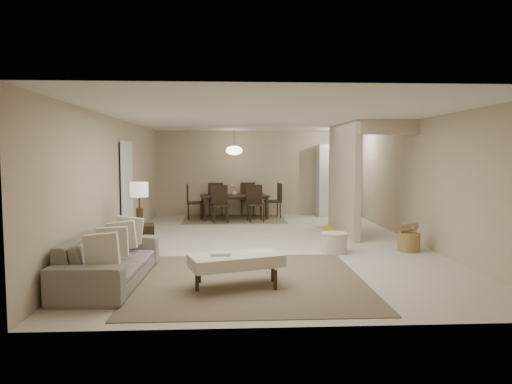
{
  "coord_description": "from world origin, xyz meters",
  "views": [
    {
      "loc": [
        -0.74,
        -9.07,
        1.77
      ],
      "look_at": [
        -0.27,
        -0.0,
        1.05
      ],
      "focal_mm": 32.0,
      "sensor_mm": 36.0,
      "label": 1
    }
  ],
  "objects": [
    {
      "name": "yellow_mat",
      "position": [
        1.88,
        1.91,
        0.01
      ],
      "size": [
        1.07,
        0.8,
        0.01
      ],
      "primitive_type": "cube",
      "rotation": [
        0.0,
        0.0,
        0.25
      ],
      "color": "yellow",
      "rests_on": "floor"
    },
    {
      "name": "side_table",
      "position": [
        -2.4,
        -0.9,
        0.27
      ],
      "size": [
        0.58,
        0.58,
        0.54
      ],
      "primitive_type": "cube",
      "rotation": [
        0.0,
        0.0,
        0.19
      ],
      "color": "black",
      "rests_on": "floor"
    },
    {
      "name": "flush_light",
      "position": [
        2.3,
        3.2,
        2.46
      ],
      "size": [
        0.44,
        0.44,
        0.05
      ],
      "primitive_type": "cylinder",
      "color": "white",
      "rests_on": "ceiling"
    },
    {
      "name": "ottoman_bench",
      "position": [
        -0.69,
        -3.0,
        0.35
      ],
      "size": [
        1.35,
        0.93,
        0.44
      ],
      "rotation": [
        0.0,
        0.0,
        0.32
      ],
      "color": "beige",
      "rests_on": "living_rug"
    },
    {
      "name": "vase",
      "position": [
        -0.69,
        3.7,
        0.74
      ],
      "size": [
        0.17,
        0.17,
        0.15
      ],
      "primitive_type": "imported",
      "rotation": [
        0.0,
        0.0,
        0.24
      ],
      "color": "white",
      "rests_on": "dining_table"
    },
    {
      "name": "pendant_light",
      "position": [
        -0.69,
        3.7,
        1.92
      ],
      "size": [
        0.46,
        0.46,
        0.71
      ],
      "color": "#42311C",
      "rests_on": "ceiling"
    },
    {
      "name": "partition",
      "position": [
        1.8,
        1.25,
        1.25
      ],
      "size": [
        0.15,
        2.5,
        2.5
      ],
      "primitive_type": "cube",
      "color": "#C1AF92",
      "rests_on": "floor"
    },
    {
      "name": "floor",
      "position": [
        0.0,
        0.0,
        0.0
      ],
      "size": [
        9.0,
        9.0,
        0.0
      ],
      "primitive_type": "plane",
      "color": "beige",
      "rests_on": "ground"
    },
    {
      "name": "round_pouf",
      "position": [
        1.11,
        -0.94,
        0.19
      ],
      "size": [
        0.48,
        0.48,
        0.37
      ],
      "primitive_type": "cylinder",
      "color": "beige",
      "rests_on": "floor"
    },
    {
      "name": "dining_chairs",
      "position": [
        -0.69,
        3.7,
        0.49
      ],
      "size": [
        2.69,
        2.08,
        0.99
      ],
      "color": "black",
      "rests_on": "dining_rug"
    },
    {
      "name": "dining_rug",
      "position": [
        -0.69,
        3.7,
        0.01
      ],
      "size": [
        2.8,
        2.1,
        0.01
      ],
      "primitive_type": "cube",
      "color": "#7B6C4C",
      "rests_on": "floor"
    },
    {
      "name": "table_lamp",
      "position": [
        -2.4,
        -0.9,
        1.11
      ],
      "size": [
        0.32,
        0.32,
        0.76
      ],
      "color": "#42311C",
      "rests_on": "side_table"
    },
    {
      "name": "pantry_cabinet",
      "position": [
        2.35,
        4.15,
        1.05
      ],
      "size": [
        1.2,
        0.55,
        2.1
      ],
      "primitive_type": "cube",
      "color": "silver",
      "rests_on": "floor"
    },
    {
      "name": "ceiling",
      "position": [
        0.0,
        0.0,
        2.5
      ],
      "size": [
        9.0,
        9.0,
        0.0
      ],
      "primitive_type": "plane",
      "rotation": [
        3.14,
        0.0,
        0.0
      ],
      "color": "white",
      "rests_on": "back_wall"
    },
    {
      "name": "living_rug",
      "position": [
        -0.49,
        -2.7,
        0.01
      ],
      "size": [
        3.2,
        3.2,
        0.01
      ],
      "primitive_type": "cube",
      "color": "brown",
      "rests_on": "floor"
    },
    {
      "name": "right_wall",
      "position": [
        3.0,
        0.0,
        1.25
      ],
      "size": [
        0.0,
        9.0,
        9.0
      ],
      "primitive_type": "plane",
      "rotation": [
        1.57,
        0.0,
        -1.57
      ],
      "color": "#C1AF92",
      "rests_on": "floor"
    },
    {
      "name": "sofa",
      "position": [
        -2.45,
        -2.7,
        0.34
      ],
      "size": [
        2.35,
        0.97,
        0.68
      ],
      "primitive_type": "imported",
      "rotation": [
        0.0,
        0.0,
        1.54
      ],
      "color": "slate",
      "rests_on": "floor"
    },
    {
      "name": "dining_table",
      "position": [
        -0.69,
        3.7,
        0.33
      ],
      "size": [
        2.01,
        1.29,
        0.66
      ],
      "primitive_type": "imported",
      "rotation": [
        0.0,
        0.0,
        0.13
      ],
      "color": "black",
      "rests_on": "dining_rug"
    },
    {
      "name": "back_wall",
      "position": [
        0.0,
        4.5,
        1.25
      ],
      "size": [
        6.0,
        0.0,
        6.0
      ],
      "primitive_type": "plane",
      "rotation": [
        1.57,
        0.0,
        0.0
      ],
      "color": "#C1AF92",
      "rests_on": "floor"
    },
    {
      "name": "left_wall",
      "position": [
        -3.0,
        0.0,
        1.25
      ],
      "size": [
        0.0,
        9.0,
        9.0
      ],
      "primitive_type": "plane",
      "rotation": [
        1.57,
        0.0,
        1.57
      ],
      "color": "#C1AF92",
      "rests_on": "floor"
    },
    {
      "name": "wicker_basket",
      "position": [
        2.53,
        -0.86,
        0.17
      ],
      "size": [
        0.49,
        0.49,
        0.34
      ],
      "primitive_type": "cylinder",
      "rotation": [
        0.0,
        0.0,
        0.28
      ],
      "color": "#9B6D3E",
      "rests_on": "floor"
    },
    {
      "name": "doorway",
      "position": [
        -2.97,
        0.6,
        1.02
      ],
      "size": [
        0.04,
        0.9,
        2.04
      ],
      "primitive_type": "cube",
      "color": "black",
      "rests_on": "floor"
    }
  ]
}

